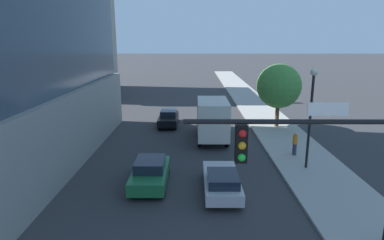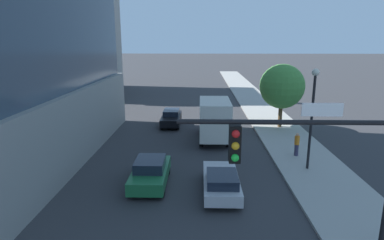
# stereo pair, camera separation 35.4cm
# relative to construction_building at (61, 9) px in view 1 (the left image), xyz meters

# --- Properties ---
(sidewalk) EXTENTS (4.47, 120.00, 0.15)m
(sidewalk) POSITION_rel_construction_building_xyz_m (27.38, -25.48, -12.54)
(sidewalk) COLOR #9E9B93
(sidewalk) RESTS_ON ground
(construction_building) EXTENTS (16.87, 15.98, 30.05)m
(construction_building) POSITION_rel_construction_building_xyz_m (0.00, 0.00, 0.00)
(construction_building) COLOR #9E9B93
(construction_building) RESTS_ON ground
(traffic_light_pole) EXTENTS (6.12, 0.48, 6.24)m
(traffic_light_pole) POSITION_rel_construction_building_xyz_m (23.55, -42.68, -8.15)
(traffic_light_pole) COLOR black
(traffic_light_pole) RESTS_ON sidewalk
(street_lamp) EXTENTS (0.44, 0.44, 6.25)m
(street_lamp) POSITION_rel_construction_building_xyz_m (26.95, -31.74, -8.42)
(street_lamp) COLOR black
(street_lamp) RESTS_ON sidewalk
(street_tree) EXTENTS (4.04, 4.04, 5.81)m
(street_tree) POSITION_rel_construction_building_xyz_m (27.57, -21.50, -8.68)
(street_tree) COLOR brown
(street_tree) RESTS_ON sidewalk
(car_green) EXTENTS (1.92, 4.37, 1.51)m
(car_green) POSITION_rel_construction_building_xyz_m (17.36, -34.03, -11.87)
(car_green) COLOR #1E6638
(car_green) RESTS_ON ground
(car_silver) EXTENTS (1.87, 4.67, 1.36)m
(car_silver) POSITION_rel_construction_building_xyz_m (21.31, -35.08, -11.93)
(car_silver) COLOR #B7B7BC
(car_silver) RESTS_ON ground
(car_black) EXTENTS (1.75, 4.64, 1.47)m
(car_black) POSITION_rel_construction_building_xyz_m (17.36, -20.50, -11.87)
(car_black) COLOR black
(car_black) RESTS_ON ground
(box_truck) EXTENTS (2.39, 6.58, 3.41)m
(box_truck) POSITION_rel_construction_building_xyz_m (21.31, -25.30, -10.77)
(box_truck) COLOR #B21E1E
(box_truck) RESTS_ON ground
(pedestrian_orange_shirt) EXTENTS (0.34, 0.34, 1.64)m
(pedestrian_orange_shirt) POSITION_rel_construction_building_xyz_m (26.90, -29.38, -11.63)
(pedestrian_orange_shirt) COLOR #38334C
(pedestrian_orange_shirt) RESTS_ON sidewalk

